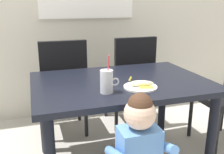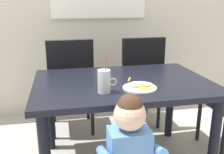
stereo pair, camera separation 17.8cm
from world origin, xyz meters
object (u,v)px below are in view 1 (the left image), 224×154
(dining_chair_left, at_px, (63,83))
(toddler_standing, at_px, (139,148))
(snack_plate, at_px, (140,87))
(milk_cup, at_px, (107,83))
(dining_chair_right, at_px, (131,76))
(dining_table, at_px, (121,93))
(peeled_banana, at_px, (142,84))

(dining_chair_left, distance_m, toddler_standing, 1.27)
(snack_plate, bearing_deg, dining_chair_left, 116.97)
(milk_cup, bearing_deg, toddler_standing, -80.19)
(dining_chair_right, distance_m, snack_plate, 0.91)
(dining_chair_left, bearing_deg, milk_cup, 101.75)
(dining_table, distance_m, peeled_banana, 0.26)
(milk_cup, height_order, peeled_banana, milk_cup)
(snack_plate, bearing_deg, milk_cup, -174.45)
(dining_table, relative_size, dining_chair_left, 1.35)
(dining_chair_left, xyz_separation_m, dining_chair_right, (0.69, 0.01, 0.00))
(milk_cup, distance_m, peeled_banana, 0.25)
(dining_chair_right, bearing_deg, milk_cup, 59.37)
(dining_chair_left, height_order, toddler_standing, dining_chair_left)
(dining_table, bearing_deg, milk_cup, -128.03)
(dining_chair_right, xyz_separation_m, toddler_standing, (-0.45, -1.25, -0.02))
(dining_chair_right, bearing_deg, dining_table, 62.30)
(toddler_standing, height_order, milk_cup, milk_cup)
(toddler_standing, distance_m, peeled_banana, 0.49)
(dining_table, height_order, milk_cup, milk_cup)
(dining_table, relative_size, peeled_banana, 7.41)
(toddler_standing, distance_m, snack_plate, 0.49)
(toddler_standing, bearing_deg, peeled_banana, 65.02)
(toddler_standing, xyz_separation_m, snack_plate, (0.18, 0.40, 0.20))
(dining_chair_left, bearing_deg, peeled_banana, 117.04)
(snack_plate, bearing_deg, toddler_standing, -114.07)
(dining_chair_right, bearing_deg, peeled_banana, 72.80)
(dining_table, bearing_deg, peeled_banana, -70.59)
(milk_cup, bearing_deg, dining_table, 51.97)
(dining_chair_left, bearing_deg, snack_plate, 116.97)
(peeled_banana, bearing_deg, toddler_standing, -114.98)
(toddler_standing, relative_size, snack_plate, 3.64)
(dining_chair_right, distance_m, peeled_banana, 0.92)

